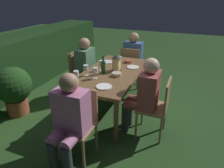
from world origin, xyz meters
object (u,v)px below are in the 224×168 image
object	(u,v)px
wine_glass_c	(101,64)
bowl_olives	(118,58)
dining_table	(112,75)
wine_glass_d	(76,74)
chair_side_left_a	(158,105)
person_in_rust	(144,93)
plate_c	(107,62)
lantern_centerpiece	(117,62)
potted_plant_corner	(14,88)
bowl_bread	(128,61)
wine_glass_b	(86,68)
chair_side_right_b	(80,71)
chair_head_far	(131,65)
plate_a	(133,67)
green_bottle_on_table	(103,67)
wine_glass_a	(95,71)
person_in_green	(89,65)
person_in_blue	(134,56)
bowl_salad	(117,74)
plate_b	(104,87)
person_in_pink	(69,118)
chair_head_near	(79,120)

from	to	relation	value
wine_glass_c	bowl_olives	distance (m)	0.69
dining_table	wine_glass_d	size ratio (longest dim) A/B	10.04
chair_side_left_a	wine_glass_c	size ratio (longest dim) A/B	5.15
person_in_rust	wine_glass_d	xyz separation A→B (m)	(-0.18, 0.95, 0.21)
plate_c	lantern_centerpiece	bearing A→B (deg)	-138.03
plate_c	potted_plant_corner	xyz separation A→B (m)	(-1.09, 1.21, -0.26)
bowl_bread	wine_glass_b	bearing A→B (deg)	153.81
dining_table	chair_side_right_b	world-z (taller)	chair_side_right_b
chair_side_right_b	wine_glass_b	world-z (taller)	wine_glass_b
chair_side_left_a	chair_head_far	size ratio (longest dim) A/B	1.00
plate_a	chair_head_far	bearing A→B (deg)	18.43
wine_glass_b	chair_head_far	bearing A→B (deg)	-12.71
green_bottle_on_table	wine_glass_a	xyz separation A→B (m)	(-0.23, 0.03, 0.01)
chair_head_far	wine_glass_c	size ratio (longest dim) A/B	5.15
person_in_green	potted_plant_corner	xyz separation A→B (m)	(-1.05, 0.84, -0.16)
person_in_blue	bowl_salad	distance (m)	1.45
person_in_rust	person_in_blue	world-z (taller)	same
chair_head_far	lantern_centerpiece	xyz separation A→B (m)	(-1.02, -0.05, 0.39)
wine_glass_b	bowl_olives	distance (m)	0.99
chair_side_right_b	plate_b	world-z (taller)	chair_side_right_b
wine_glass_b	lantern_centerpiece	bearing A→B (deg)	-44.82
wine_glass_d	bowl_olives	xyz separation A→B (m)	(1.24, -0.18, -0.09)
plate_b	potted_plant_corner	size ratio (longest dim) A/B	0.26
wine_glass_d	potted_plant_corner	size ratio (longest dim) A/B	0.20
person_in_green	bowl_bread	bearing A→B (deg)	-77.28
bowl_olives	plate_b	bearing A→B (deg)	-168.82
person_in_blue	chair_side_right_b	bearing A→B (deg)	137.71
chair_head_far	lantern_centerpiece	distance (m)	1.10
person_in_green	person_in_pink	xyz separation A→B (m)	(-1.67, -0.63, 0.00)
lantern_centerpiece	wine_glass_b	distance (m)	0.52
person_in_pink	plate_c	distance (m)	1.73
plate_a	green_bottle_on_table	bearing A→B (deg)	140.51
dining_table	bowl_bread	distance (m)	0.56
bowl_olives	potted_plant_corner	distance (m)	1.92
green_bottle_on_table	wine_glass_d	world-z (taller)	green_bottle_on_table
green_bottle_on_table	plate_b	distance (m)	0.52
person_in_blue	green_bottle_on_table	xyz separation A→B (m)	(-1.41, 0.10, 0.20)
wine_glass_b	bowl_bread	size ratio (longest dim) A/B	1.25
lantern_centerpiece	plate_b	xyz separation A→B (m)	(-0.66, -0.06, -0.14)
person_in_blue	bowl_olives	xyz separation A→B (m)	(-0.61, 0.14, 0.12)
wine_glass_c	bowl_olives	size ratio (longest dim) A/B	1.30
person_in_green	plate_a	xyz separation A→B (m)	(-0.06, -0.89, 0.10)
bowl_olives	potted_plant_corner	xyz separation A→B (m)	(-1.35, 1.34, -0.28)
chair_head_near	lantern_centerpiece	world-z (taller)	lantern_centerpiece
person_in_green	bowl_salad	world-z (taller)	person_in_green
dining_table	person_in_green	distance (m)	0.74
wine_glass_b	dining_table	bearing A→B (deg)	-46.93
wine_glass_c	plate_b	world-z (taller)	wine_glass_c
bowl_salad	chair_side_right_b	bearing A→B (deg)	61.33
chair_head_near	person_in_rust	world-z (taller)	person_in_rust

